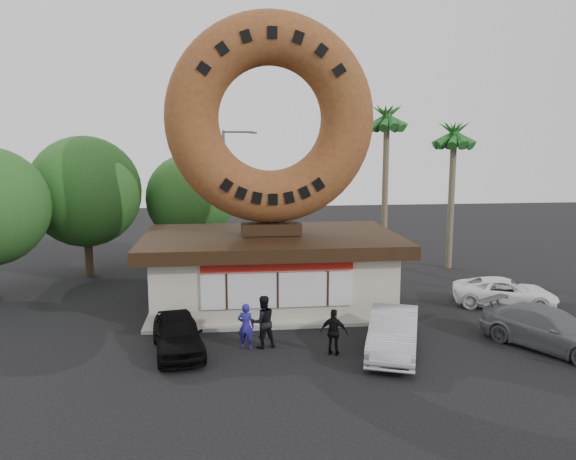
# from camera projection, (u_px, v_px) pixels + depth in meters

# --- Properties ---
(ground) EXTENTS (90.00, 90.00, 0.00)m
(ground) POSITION_uv_depth(u_px,v_px,m) (286.00, 356.00, 19.44)
(ground) COLOR black
(ground) RESTS_ON ground
(donut_shop) EXTENTS (11.20, 7.20, 3.80)m
(donut_shop) POSITION_uv_depth(u_px,v_px,m) (271.00, 268.00, 25.04)
(donut_shop) COLOR beige
(donut_shop) RESTS_ON ground
(giant_donut) EXTENTS (8.99, 2.29, 8.99)m
(giant_donut) POSITION_uv_depth(u_px,v_px,m) (270.00, 119.00, 24.03)
(giant_donut) COLOR brown
(giant_donut) RESTS_ON donut_shop
(tree_west) EXTENTS (6.00, 6.00, 7.65)m
(tree_west) POSITION_uv_depth(u_px,v_px,m) (85.00, 192.00, 30.39)
(tree_west) COLOR #473321
(tree_west) RESTS_ON ground
(tree_mid) EXTENTS (5.20, 5.20, 6.63)m
(tree_mid) POSITION_uv_depth(u_px,v_px,m) (190.00, 198.00, 33.07)
(tree_mid) COLOR #473321
(tree_mid) RESTS_ON ground
(palm_near) EXTENTS (2.60, 2.60, 9.75)m
(palm_near) POSITION_uv_depth(u_px,v_px,m) (387.00, 123.00, 32.71)
(palm_near) COLOR #726651
(palm_near) RESTS_ON ground
(palm_far) EXTENTS (2.60, 2.60, 8.75)m
(palm_far) POSITION_uv_depth(u_px,v_px,m) (454.00, 139.00, 31.78)
(palm_far) COLOR #726651
(palm_far) RESTS_ON ground
(street_lamp) EXTENTS (2.11, 0.20, 8.00)m
(street_lamp) POSITION_uv_depth(u_px,v_px,m) (227.00, 189.00, 34.23)
(street_lamp) COLOR #59595E
(street_lamp) RESTS_ON ground
(person_left) EXTENTS (0.70, 0.57, 1.66)m
(person_left) POSITION_uv_depth(u_px,v_px,m) (246.00, 326.00, 20.00)
(person_left) COLOR navy
(person_left) RESTS_ON ground
(person_center) EXTENTS (1.08, 0.93, 1.92)m
(person_center) POSITION_uv_depth(u_px,v_px,m) (263.00, 322.00, 20.08)
(person_center) COLOR black
(person_center) RESTS_ON ground
(person_right) EXTENTS (1.04, 0.74, 1.64)m
(person_right) POSITION_uv_depth(u_px,v_px,m) (334.00, 332.00, 19.40)
(person_right) COLOR black
(person_right) RESTS_ON ground
(car_black) EXTENTS (2.28, 4.24, 1.37)m
(car_black) POSITION_uv_depth(u_px,v_px,m) (178.00, 334.00, 19.62)
(car_black) COLOR black
(car_black) RESTS_ON ground
(car_silver) EXTENTS (3.08, 4.87, 1.52)m
(car_silver) POSITION_uv_depth(u_px,v_px,m) (393.00, 332.00, 19.57)
(car_silver) COLOR #ADADB2
(car_silver) RESTS_ON ground
(car_grey) EXTENTS (4.30, 5.25, 1.43)m
(car_grey) POSITION_uv_depth(u_px,v_px,m) (550.00, 329.00, 20.00)
(car_grey) COLOR slate
(car_grey) RESTS_ON ground
(car_white) EXTENTS (4.92, 3.41, 1.25)m
(car_white) POSITION_uv_depth(u_px,v_px,m) (505.00, 292.00, 25.23)
(car_white) COLOR white
(car_white) RESTS_ON ground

